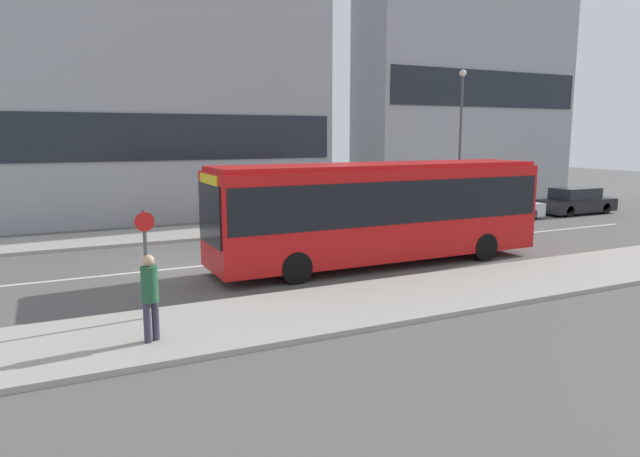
% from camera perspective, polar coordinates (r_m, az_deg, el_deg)
% --- Properties ---
extents(ground_plane, '(120.00, 120.00, 0.00)m').
position_cam_1_polar(ground_plane, '(19.30, -12.91, -3.79)').
color(ground_plane, '#595654').
extents(sidewalk_near, '(44.00, 3.50, 0.13)m').
position_cam_1_polar(sidewalk_near, '(13.48, -6.70, -9.06)').
color(sidewalk_near, '#A39E93').
rests_on(sidewalk_near, ground_plane).
extents(sidewalk_far, '(44.00, 3.50, 0.13)m').
position_cam_1_polar(sidewalk_far, '(25.30, -16.18, -0.68)').
color(sidewalk_far, '#A39E93').
rests_on(sidewalk_far, ground_plane).
extents(lane_centerline, '(41.80, 0.16, 0.01)m').
position_cam_1_polar(lane_centerline, '(19.30, -12.91, -3.78)').
color(lane_centerline, silver).
rests_on(lane_centerline, ground_plane).
extents(apartment_block_left_tower, '(17.77, 4.13, 15.27)m').
position_cam_1_polar(apartment_block_left_tower, '(30.55, -16.16, 15.23)').
color(apartment_block_left_tower, '#9EA3A8').
rests_on(apartment_block_left_tower, ground_plane).
extents(city_bus, '(11.53, 2.58, 3.38)m').
position_cam_1_polar(city_bus, '(19.05, 5.97, 2.17)').
color(city_bus, red).
rests_on(city_bus, ground_plane).
extents(parked_car_0, '(4.27, 1.72, 1.26)m').
position_cam_1_polar(parked_car_0, '(27.28, 9.59, 1.42)').
color(parked_car_0, black).
rests_on(parked_car_0, ground_plane).
extents(parked_car_1, '(4.52, 1.74, 1.28)m').
position_cam_1_polar(parked_car_1, '(30.47, 17.55, 1.95)').
color(parked_car_1, silver).
rests_on(parked_car_1, ground_plane).
extents(parked_car_2, '(4.56, 1.74, 1.44)m').
position_cam_1_polar(parked_car_2, '(34.42, 24.21, 2.46)').
color(parked_car_2, black).
rests_on(parked_car_2, ground_plane).
extents(pedestrian_near_stop, '(0.34, 0.34, 1.81)m').
position_cam_1_polar(pedestrian_near_stop, '(12.09, -16.64, -6.13)').
color(pedestrian_near_stop, '#383347').
rests_on(pedestrian_near_stop, sidewalk_near).
extents(bus_stop_sign, '(0.44, 0.12, 2.53)m').
position_cam_1_polar(bus_stop_sign, '(13.52, -17.02, -2.57)').
color(bus_stop_sign, '#4C4C51').
rests_on(bus_stop_sign, sidewalk_near).
extents(street_lamp, '(0.36, 0.36, 7.50)m').
position_cam_1_polar(street_lamp, '(31.15, 13.89, 9.72)').
color(street_lamp, '#4C4C51').
rests_on(street_lamp, sidewalk_far).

